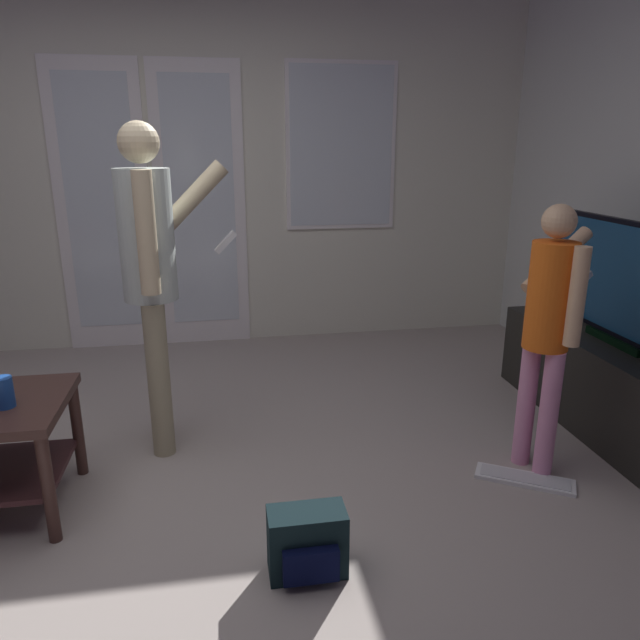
{
  "coord_description": "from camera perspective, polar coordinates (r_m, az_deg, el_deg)",
  "views": [
    {
      "loc": [
        0.39,
        -2.15,
        1.5
      ],
      "look_at": [
        0.81,
        0.27,
        0.75
      ],
      "focal_mm": 32.79,
      "sensor_mm": 36.0,
      "label": 1
    }
  ],
  "objects": [
    {
      "name": "ground_plane",
      "position": [
        2.66,
        -17.36,
        -18.62
      ],
      "size": [
        5.61,
        4.81,
        0.02
      ],
      "primitive_type": "cube",
      "color": "#A39790"
    },
    {
      "name": "wall_back_with_doors",
      "position": [
        4.54,
        -14.71,
        13.82
      ],
      "size": [
        5.61,
        0.09,
        2.67
      ],
      "color": "silver",
      "rests_on": "ground_plane"
    },
    {
      "name": "tv_stand",
      "position": [
        3.53,
        26.43,
        -5.85
      ],
      "size": [
        0.43,
        1.56,
        0.49
      ],
      "color": "black",
      "rests_on": "ground_plane"
    },
    {
      "name": "flat_screen_tv",
      "position": [
        3.37,
        27.62,
        3.18
      ],
      "size": [
        0.08,
        1.21,
        0.64
      ],
      "color": "black",
      "rests_on": "tv_stand"
    },
    {
      "name": "person_adult",
      "position": [
        2.89,
        -16.12,
        5.38
      ],
      "size": [
        0.55,
        0.48,
        1.6
      ],
      "color": "tan",
      "rests_on": "ground_plane"
    },
    {
      "name": "person_child",
      "position": [
        2.8,
        21.5,
        0.23
      ],
      "size": [
        0.46,
        0.44,
        1.26
      ],
      "color": "pink",
      "rests_on": "ground_plane"
    },
    {
      "name": "backpack",
      "position": [
        2.24,
        -1.24,
        -20.99
      ],
      "size": [
        0.28,
        0.18,
        0.25
      ],
      "color": "black",
      "rests_on": "ground_plane"
    },
    {
      "name": "loose_keyboard",
      "position": [
        2.96,
        19.34,
        -14.42
      ],
      "size": [
        0.44,
        0.34,
        0.02
      ],
      "color": "white",
      "rests_on": "ground_plane"
    },
    {
      "name": "cup_by_laptop",
      "position": [
        2.63,
        -28.5,
        -6.23
      ],
      "size": [
        0.08,
        0.08,
        0.13
      ],
      "primitive_type": "cylinder",
      "color": "#1D499D",
      "rests_on": "coffee_table"
    }
  ]
}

